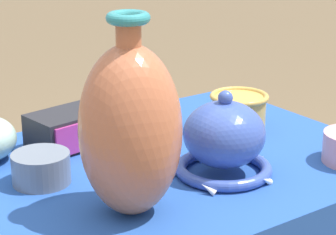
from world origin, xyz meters
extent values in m
cylinder|color=brown|center=(0.40, 0.26, 0.36)|extent=(0.04, 0.04, 0.72)
cube|color=brown|center=(0.00, 0.00, 0.73)|extent=(0.89, 0.62, 0.03)
cube|color=#234C9E|center=(0.00, 0.00, 0.75)|extent=(0.91, 0.64, 0.01)
ellipsoid|color=#BC6642|center=(-0.15, -0.15, 0.90)|extent=(0.17, 0.17, 0.29)
cylinder|color=#BC6642|center=(-0.15, -0.15, 1.06)|extent=(0.04, 0.04, 0.05)
torus|color=teal|center=(-0.15, -0.15, 1.08)|extent=(0.07, 0.07, 0.02)
torus|color=#3851A8|center=(0.08, -0.12, 0.77)|extent=(0.19, 0.19, 0.02)
ellipsoid|color=#3851A8|center=(0.08, -0.12, 0.84)|extent=(0.15, 0.15, 0.12)
sphere|color=#3851A8|center=(0.08, -0.12, 0.91)|extent=(0.03, 0.03, 0.03)
cone|color=white|center=(0.17, -0.12, 0.77)|extent=(0.01, 0.03, 0.02)
cone|color=white|center=(0.11, -0.03, 0.77)|extent=(0.03, 0.02, 0.02)
cone|color=white|center=(0.00, -0.06, 0.77)|extent=(0.03, 0.03, 0.02)
cone|color=white|center=(0.00, -0.17, 0.77)|extent=(0.03, 0.03, 0.02)
cone|color=white|center=(0.11, -0.21, 0.77)|extent=(0.03, 0.02, 0.02)
cube|color=#232328|center=(-0.09, 0.18, 0.79)|extent=(0.17, 0.13, 0.07)
cube|color=#B23384|center=(-0.08, 0.13, 0.79)|extent=(0.14, 0.03, 0.06)
cylinder|color=gold|center=(0.27, 0.06, 0.79)|extent=(0.12, 0.12, 0.08)
torus|color=gold|center=(0.27, 0.06, 0.83)|extent=(0.13, 0.13, 0.01)
ellipsoid|color=#2D2D33|center=(0.12, 0.19, 0.78)|extent=(0.13, 0.13, 0.06)
cylinder|color=slate|center=(-0.22, 0.04, 0.78)|extent=(0.11, 0.11, 0.06)
camera|label=1|loc=(-0.66, -0.99, 1.26)|focal=70.00mm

